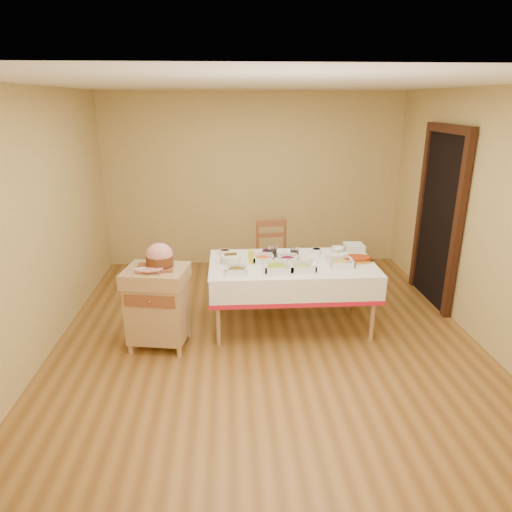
# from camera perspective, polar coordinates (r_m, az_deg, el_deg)

# --- Properties ---
(room_shell) EXTENTS (5.00, 5.00, 5.00)m
(room_shell) POSITION_cam_1_polar(r_m,az_deg,el_deg) (4.58, 1.46, 4.21)
(room_shell) COLOR olive
(room_shell) RESTS_ON ground
(doorway) EXTENTS (0.09, 1.10, 2.20)m
(doorway) POSITION_cam_1_polar(r_m,az_deg,el_deg) (6.06, 21.97, 4.66)
(doorway) COLOR black
(doorway) RESTS_ON ground
(dining_table) EXTENTS (1.82, 1.02, 0.76)m
(dining_table) POSITION_cam_1_polar(r_m,az_deg,el_deg) (5.11, 4.46, -2.52)
(dining_table) COLOR tan
(dining_table) RESTS_ON ground
(butcher_cart) EXTENTS (0.69, 0.60, 0.86)m
(butcher_cart) POSITION_cam_1_polar(r_m,az_deg,el_deg) (4.81, -12.17, -5.72)
(butcher_cart) COLOR tan
(butcher_cart) RESTS_ON ground
(dining_chair) EXTENTS (0.47, 0.45, 0.97)m
(dining_chair) POSITION_cam_1_polar(r_m,az_deg,el_deg) (6.03, 2.13, -0.11)
(dining_chair) COLOR brown
(dining_chair) RESTS_ON ground
(ham_on_board) EXTENTS (0.38, 0.37, 0.25)m
(ham_on_board) POSITION_cam_1_polar(r_m,az_deg,el_deg) (4.66, -12.05, -0.17)
(ham_on_board) COLOR brown
(ham_on_board) RESTS_ON butcher_cart
(serving_dish_a) EXTENTS (0.23, 0.22, 0.10)m
(serving_dish_a) POSITION_cam_1_polar(r_m,az_deg,el_deg) (4.74, -2.50, -1.73)
(serving_dish_a) COLOR white
(serving_dish_a) RESTS_ON dining_table
(serving_dish_b) EXTENTS (0.28, 0.28, 0.12)m
(serving_dish_b) POSITION_cam_1_polar(r_m,az_deg,el_deg) (4.80, 2.71, -1.41)
(serving_dish_b) COLOR white
(serving_dish_b) RESTS_ON dining_table
(serving_dish_c) EXTENTS (0.26, 0.26, 0.10)m
(serving_dish_c) POSITION_cam_1_polar(r_m,az_deg,el_deg) (4.84, 5.85, -1.36)
(serving_dish_c) COLOR white
(serving_dish_c) RESTS_ON dining_table
(serving_dish_d) EXTENTS (0.27, 0.27, 0.10)m
(serving_dish_d) POSITION_cam_1_polar(r_m,az_deg,el_deg) (5.03, 10.51, -0.79)
(serving_dish_d) COLOR white
(serving_dish_d) RESTS_ON dining_table
(serving_dish_e) EXTENTS (0.23, 0.22, 0.11)m
(serving_dish_e) POSITION_cam_1_polar(r_m,az_deg,el_deg) (5.06, 0.90, -0.33)
(serving_dish_e) COLOR white
(serving_dish_e) RESTS_ON dining_table
(serving_dish_f) EXTENTS (0.23, 0.22, 0.10)m
(serving_dish_f) POSITION_cam_1_polar(r_m,az_deg,el_deg) (5.07, 4.02, -0.37)
(serving_dish_f) COLOR white
(serving_dish_f) RESTS_ON dining_table
(small_bowl_left) EXTENTS (0.12, 0.12, 0.06)m
(small_bowl_left) POSITION_cam_1_polar(r_m,az_deg,el_deg) (5.30, -3.92, 0.51)
(small_bowl_left) COLOR white
(small_bowl_left) RESTS_ON dining_table
(small_bowl_mid) EXTENTS (0.12, 0.12, 0.05)m
(small_bowl_mid) POSITION_cam_1_polar(r_m,az_deg,el_deg) (5.30, 1.41, 0.51)
(small_bowl_mid) COLOR navy
(small_bowl_mid) RESTS_ON dining_table
(small_bowl_right) EXTENTS (0.12, 0.12, 0.06)m
(small_bowl_right) POSITION_cam_1_polar(r_m,az_deg,el_deg) (5.38, 7.57, 0.65)
(small_bowl_right) COLOR white
(small_bowl_right) RESTS_ON dining_table
(bowl_white_imported) EXTENTS (0.20, 0.20, 0.04)m
(bowl_white_imported) POSITION_cam_1_polar(r_m,az_deg,el_deg) (5.31, 2.79, 0.43)
(bowl_white_imported) COLOR white
(bowl_white_imported) RESTS_ON dining_table
(bowl_small_imported) EXTENTS (0.17, 0.17, 0.05)m
(bowl_small_imported) POSITION_cam_1_polar(r_m,az_deg,el_deg) (5.51, 10.16, 0.87)
(bowl_small_imported) COLOR white
(bowl_small_imported) RESTS_ON dining_table
(preserve_jar_left) EXTENTS (0.10, 0.10, 0.13)m
(preserve_jar_left) POSITION_cam_1_polar(r_m,az_deg,el_deg) (5.21, 2.09, 0.53)
(preserve_jar_left) COLOR silver
(preserve_jar_left) RESTS_ON dining_table
(preserve_jar_right) EXTENTS (0.10, 0.10, 0.13)m
(preserve_jar_right) POSITION_cam_1_polar(r_m,az_deg,el_deg) (5.21, 4.84, 0.45)
(preserve_jar_right) COLOR silver
(preserve_jar_right) RESTS_ON dining_table
(mustard_bottle) EXTENTS (0.06, 0.06, 0.18)m
(mustard_bottle) POSITION_cam_1_polar(r_m,az_deg,el_deg) (4.99, -0.63, -0.05)
(mustard_bottle) COLOR yellow
(mustard_bottle) RESTS_ON dining_table
(bread_basket) EXTENTS (0.23, 0.23, 0.10)m
(bread_basket) POSITION_cam_1_polar(r_m,az_deg,el_deg) (5.04, -3.20, -0.34)
(bread_basket) COLOR white
(bread_basket) RESTS_ON dining_table
(plate_stack) EXTENTS (0.22, 0.22, 0.08)m
(plate_stack) POSITION_cam_1_polar(r_m,az_deg,el_deg) (5.56, 12.15, 1.08)
(plate_stack) COLOR white
(plate_stack) RESTS_ON dining_table
(brass_platter) EXTENTS (0.36, 0.26, 0.05)m
(brass_platter) POSITION_cam_1_polar(r_m,az_deg,el_deg) (5.21, 12.48, -0.35)
(brass_platter) COLOR #B98134
(brass_platter) RESTS_ON dining_table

